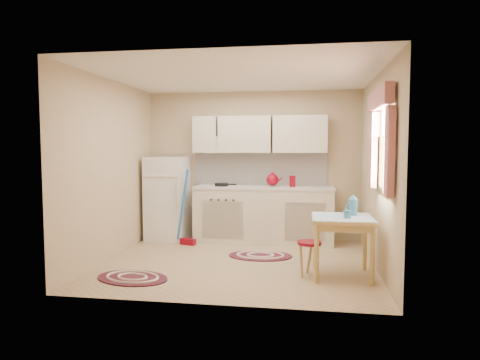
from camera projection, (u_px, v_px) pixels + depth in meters
name	position (u px, v px, depth m)	size (l,w,h in m)	color
room_shell	(252.00, 145.00, 5.90)	(3.64, 3.60, 2.52)	tan
fridge	(168.00, 198.00, 7.20)	(0.65, 0.60, 1.40)	silver
broom	(188.00, 208.00, 6.80)	(0.28, 0.12, 1.20)	blue
base_cabinets	(263.00, 215.00, 7.03)	(2.25, 0.60, 0.88)	beige
countertop	(264.00, 188.00, 6.99)	(2.27, 0.62, 0.04)	beige
frying_pan	(221.00, 185.00, 7.04)	(0.22, 0.22, 0.05)	black
red_kettle	(272.00, 180.00, 6.96)	(0.22, 0.20, 0.22)	maroon
red_canister	(292.00, 182.00, 6.91)	(0.10, 0.10, 0.16)	maroon
table	(342.00, 247.00, 5.16)	(0.72, 0.72, 0.72)	tan
stool	(309.00, 259.00, 5.19)	(0.29, 0.29, 0.42)	maroon
coffee_pot	(353.00, 205.00, 5.22)	(0.14, 0.12, 0.27)	teal
mug	(347.00, 215.00, 5.02)	(0.09, 0.09, 0.10)	teal
rug_center	(260.00, 256.00, 6.12)	(0.91, 0.61, 0.02)	maroon
rug_left	(132.00, 278.00, 5.08)	(0.89, 0.60, 0.02)	maroon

